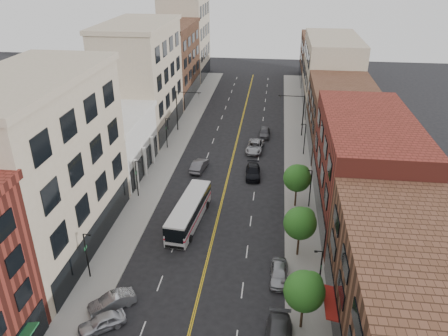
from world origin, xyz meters
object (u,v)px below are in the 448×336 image
at_px(car_lane_b, 255,146).
at_px(car_lane_c, 264,132).
at_px(car_lane_behind, 199,165).
at_px(car_lane_a, 253,172).
at_px(city_bus, 189,211).
at_px(car_angle_b, 112,302).
at_px(car_parked_far, 279,273).
at_px(car_angle_a, 102,322).

relative_size(car_lane_b, car_lane_c, 1.22).
height_order(car_lane_behind, car_lane_b, car_lane_b).
distance_m(car_lane_a, car_lane_c, 15.45).
bearing_deg(car_lane_c, car_lane_b, -100.34).
distance_m(city_bus, car_lane_c, 29.32).
xyz_separation_m(car_lane_behind, car_lane_a, (7.96, -1.09, -0.04)).
bearing_deg(city_bus, car_angle_b, -100.54).
height_order(car_angle_b, car_parked_far, car_parked_far).
xyz_separation_m(car_parked_far, car_lane_behind, (-11.83, 22.73, 0.03)).
distance_m(car_angle_a, car_angle_b, 2.42).
xyz_separation_m(car_angle_a, car_lane_behind, (2.97, 30.79, 0.09)).
xyz_separation_m(car_angle_b, car_lane_a, (10.93, 27.27, 0.04)).
height_order(car_lane_a, car_lane_c, car_lane_c).
relative_size(car_lane_behind, car_lane_c, 1.02).
distance_m(car_angle_a, car_lane_c, 46.67).
height_order(car_parked_far, car_lane_a, car_parked_far).
bearing_deg(car_lane_behind, car_parked_far, 124.79).
xyz_separation_m(car_parked_far, car_lane_b, (-4.12, 30.69, 0.04)).
bearing_deg(car_angle_b, city_bus, 126.05).
xyz_separation_m(car_parked_far, car_lane_a, (-3.87, 21.64, -0.01)).
bearing_deg(car_lane_a, car_lane_b, 88.30).
bearing_deg(car_lane_b, car_lane_a, -84.15).
bearing_deg(car_lane_behind, city_bus, 102.41).
height_order(car_lane_behind, car_lane_a, car_lane_behind).
distance_m(car_angle_b, car_lane_behind, 28.52).
xyz_separation_m(car_angle_a, car_angle_b, (0.00, 2.42, 0.01)).
bearing_deg(car_lane_behind, car_angle_a, 91.79).
distance_m(car_angle_a, car_lane_behind, 30.93).
height_order(car_lane_b, car_lane_c, car_lane_c).
bearing_deg(car_lane_b, car_lane_behind, -129.84).
distance_m(car_angle_b, car_parked_far, 15.83).
relative_size(car_angle_a, car_parked_far, 0.92).
bearing_deg(car_lane_b, city_bus, -102.21).
bearing_deg(car_parked_far, car_lane_behind, 117.88).
bearing_deg(car_angle_b, car_lane_c, 126.67).
relative_size(city_bus, car_parked_far, 2.59).
distance_m(car_lane_behind, car_lane_a, 8.04).
height_order(city_bus, car_lane_a, city_bus).
relative_size(car_lane_a, car_lane_c, 1.10).
bearing_deg(car_lane_c, car_parked_far, -84.48).
height_order(car_angle_b, car_lane_b, car_lane_b).
bearing_deg(car_lane_c, car_lane_behind, -120.99).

